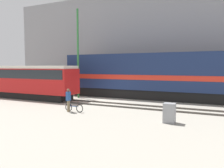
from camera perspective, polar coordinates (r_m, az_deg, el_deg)
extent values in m
plane|color=#9E998C|center=(21.09, -1.62, -4.76)|extent=(120.00, 120.00, 0.00)
cube|color=#47423D|center=(19.35, -4.26, -5.40)|extent=(60.00, 0.07, 0.14)
cube|color=#47423D|center=(20.59, -2.30, -4.79)|extent=(60.00, 0.07, 0.14)
cube|color=#47423D|center=(24.08, 1.96, -3.43)|extent=(60.00, 0.07, 0.14)
cube|color=#47423D|center=(25.39, 3.22, -3.02)|extent=(60.00, 0.07, 0.14)
cube|color=gray|center=(32.15, 8.13, 10.32)|extent=(39.79, 6.00, 13.34)
cube|color=black|center=(23.44, 11.97, -2.68)|extent=(19.33, 2.55, 1.00)
cube|color=navy|center=(23.26, 12.07, 3.17)|extent=(21.01, 3.00, 3.78)
cube|color=red|center=(23.28, 12.04, 1.77)|extent=(20.59, 3.04, 0.50)
cube|color=black|center=(24.84, -20.20, -2.81)|extent=(9.26, 2.00, 0.70)
cube|color=red|center=(24.70, -20.30, 0.88)|extent=(10.52, 2.50, 2.50)
cube|color=#1E2328|center=(24.67, -20.34, 2.51)|extent=(10.10, 2.54, 0.90)
cube|color=silver|center=(24.65, -20.39, 4.13)|extent=(10.31, 2.38, 0.30)
torus|color=black|center=(16.54, -8.47, -6.32)|extent=(0.61, 0.06, 0.61)
torus|color=black|center=(17.10, -11.25, -6.00)|extent=(0.61, 0.06, 0.61)
cylinder|color=#1E4C99|center=(16.79, -9.89, -5.80)|extent=(0.84, 0.04, 0.04)
cylinder|color=#1E4C99|center=(16.98, -10.85, -5.60)|extent=(0.03, 0.03, 0.27)
cylinder|color=#262626|center=(16.48, -8.48, -5.11)|extent=(0.02, 0.44, 0.02)
cylinder|color=#8C7A5B|center=(16.96, -11.14, -5.65)|extent=(0.11, 0.11, 0.86)
cylinder|color=#8C7A5B|center=(16.84, -11.46, -5.73)|extent=(0.11, 0.11, 0.86)
cube|color=#264C8C|center=(16.78, -11.34, -3.13)|extent=(0.22, 0.36, 0.66)
sphere|color=brown|center=(16.73, -11.36, -1.61)|extent=(0.23, 0.23, 0.23)
cylinder|color=#2D7238|center=(24.11, -8.89, 7.78)|extent=(0.21, 0.21, 9.58)
cube|color=gray|center=(13.81, 14.76, -7.34)|extent=(0.70, 0.60, 1.20)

